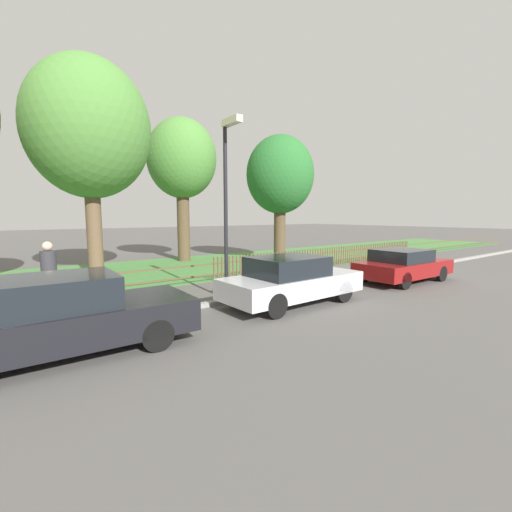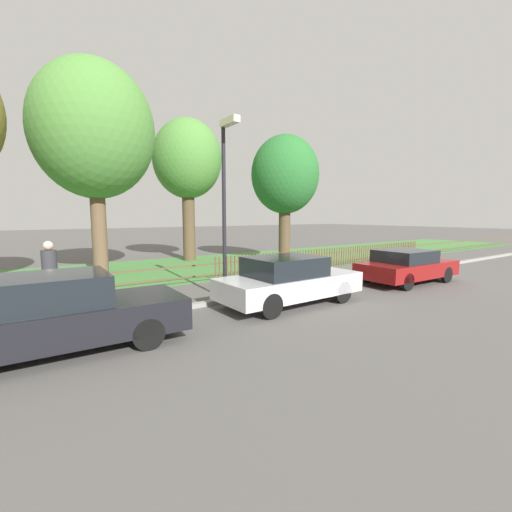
% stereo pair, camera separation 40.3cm
% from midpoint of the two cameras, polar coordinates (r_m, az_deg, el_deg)
% --- Properties ---
extents(ground_plane, '(120.00, 120.00, 0.00)m').
position_cam_midpoint_polar(ground_plane, '(15.19, 22.90, -2.93)').
color(ground_plane, '#565451').
extents(kerb_stone, '(43.66, 0.20, 0.12)m').
position_cam_midpoint_polar(kerb_stone, '(15.23, 22.60, -2.66)').
color(kerb_stone, gray).
rests_on(kerb_stone, ground).
extents(grass_strip, '(43.66, 7.59, 0.01)m').
position_cam_midpoint_polar(grass_strip, '(19.65, 5.80, -0.31)').
color(grass_strip, '#477F3D').
rests_on(grass_strip, ground).
extents(park_fence, '(43.66, 0.05, 0.90)m').
position_cam_midpoint_polar(park_fence, '(16.93, 14.17, -0.11)').
color(park_fence, brown).
rests_on(park_fence, ground).
extents(parked_car_silver_hatchback, '(4.39, 1.78, 1.41)m').
position_cam_midpoint_polar(parked_car_silver_hatchback, '(6.93, -29.16, -8.48)').
color(parked_car_silver_hatchback, black).
rests_on(parked_car_silver_hatchback, ground).
extents(parked_car_black_saloon, '(4.09, 1.73, 1.32)m').
position_cam_midpoint_polar(parked_car_black_saloon, '(9.37, 6.69, -4.02)').
color(parked_car_black_saloon, '#BCBCC1').
rests_on(parked_car_black_saloon, ground).
extents(parked_car_navy_estate, '(3.90, 1.82, 1.20)m').
position_cam_midpoint_polar(parked_car_navy_estate, '(13.51, 24.59, -1.50)').
color(parked_car_navy_estate, maroon).
rests_on(parked_car_navy_estate, ground).
extents(covered_motorcycle, '(1.89, 0.94, 1.01)m').
position_cam_midpoint_polar(covered_motorcycle, '(11.54, 2.68, -2.16)').
color(covered_motorcycle, black).
rests_on(covered_motorcycle, ground).
extents(tree_behind_motorcycle, '(4.50, 4.50, 8.24)m').
position_cam_midpoint_polar(tree_behind_motorcycle, '(15.11, -24.70, 18.35)').
color(tree_behind_motorcycle, brown).
rests_on(tree_behind_motorcycle, ground).
extents(tree_mid_park, '(3.58, 3.58, 7.42)m').
position_cam_midpoint_polar(tree_mid_park, '(18.87, -10.75, 15.33)').
color(tree_mid_park, brown).
rests_on(tree_mid_park, ground).
extents(tree_far_left, '(3.50, 3.50, 6.53)m').
position_cam_midpoint_polar(tree_far_left, '(18.22, 5.51, 13.15)').
color(tree_far_left, brown).
rests_on(tree_far_left, ground).
extents(pedestrian_near_fence, '(0.50, 0.50, 1.78)m').
position_cam_midpoint_polar(pedestrian_near_fence, '(10.10, -30.15, -2.21)').
color(pedestrian_near_fence, slate).
rests_on(pedestrian_near_fence, ground).
extents(street_lamp, '(0.20, 0.79, 5.01)m').
position_cam_midpoint_polar(street_lamp, '(9.73, -3.85, 11.42)').
color(street_lamp, black).
rests_on(street_lamp, ground).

